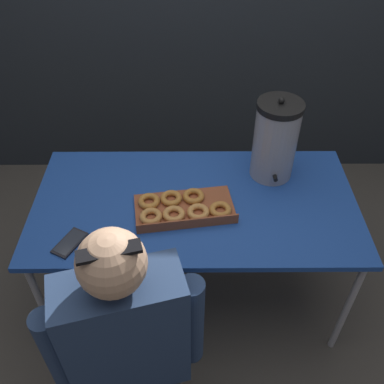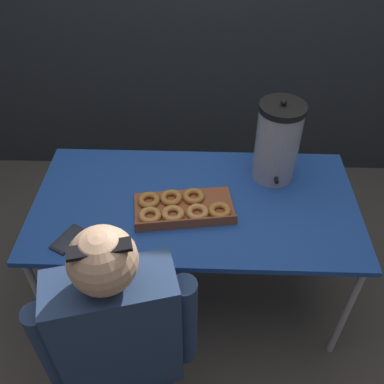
# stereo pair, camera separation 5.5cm
# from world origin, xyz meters

# --- Properties ---
(ground_plane) EXTENTS (12.00, 12.00, 0.00)m
(ground_plane) POSITION_xyz_m (0.00, 0.00, 0.00)
(ground_plane) COLOR #4C473F
(folding_table) EXTENTS (1.50, 0.76, 0.71)m
(folding_table) POSITION_xyz_m (0.00, 0.00, 0.66)
(folding_table) COLOR #1E479E
(folding_table) RESTS_ON ground
(donut_box) EXTENTS (0.47, 0.29, 0.05)m
(donut_box) POSITION_xyz_m (-0.06, -0.06, 0.73)
(donut_box) COLOR brown
(donut_box) RESTS_ON folding_table
(coffee_urn) EXTENTS (0.21, 0.24, 0.42)m
(coffee_urn) POSITION_xyz_m (0.38, 0.20, 0.91)
(coffee_urn) COLOR #939399
(coffee_urn) RESTS_ON folding_table
(cell_phone) EXTENTS (0.14, 0.17, 0.01)m
(cell_phone) POSITION_xyz_m (-0.53, -0.25, 0.71)
(cell_phone) COLOR black
(cell_phone) RESTS_ON folding_table
(person_seated) EXTENTS (0.54, 0.30, 1.22)m
(person_seated) POSITION_xyz_m (-0.24, -0.68, 0.59)
(person_seated) COLOR #33332D
(person_seated) RESTS_ON ground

